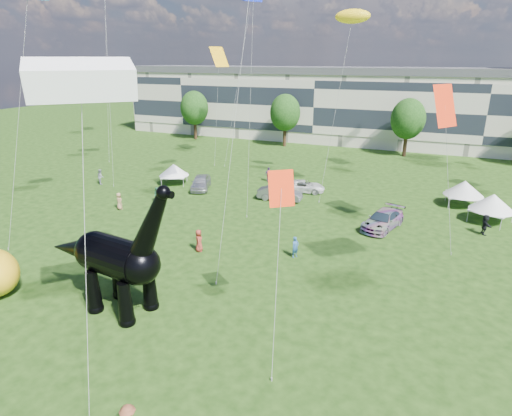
% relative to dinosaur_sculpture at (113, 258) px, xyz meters
% --- Properties ---
extents(ground, '(220.00, 220.00, 0.00)m').
position_rel_dinosaur_sculpture_xyz_m(ground, '(3.92, -0.64, -3.34)').
color(ground, '#16330C').
rests_on(ground, ground).
extents(terrace_row, '(78.00, 11.00, 12.00)m').
position_rel_dinosaur_sculpture_xyz_m(terrace_row, '(-4.08, 61.36, 2.66)').
color(terrace_row, beige).
rests_on(terrace_row, ground).
extents(tree_far_left, '(5.20, 5.20, 9.44)m').
position_rel_dinosaur_sculpture_xyz_m(tree_far_left, '(-26.08, 52.36, 2.95)').
color(tree_far_left, '#382314').
rests_on(tree_far_left, ground).
extents(tree_mid_left, '(5.20, 5.20, 9.44)m').
position_rel_dinosaur_sculpture_xyz_m(tree_mid_left, '(-8.08, 52.36, 2.95)').
color(tree_mid_left, '#382314').
rests_on(tree_mid_left, ground).
extents(tree_mid_right, '(5.20, 5.20, 9.44)m').
position_rel_dinosaur_sculpture_xyz_m(tree_mid_right, '(11.92, 52.36, 2.95)').
color(tree_mid_right, '#382314').
rests_on(tree_mid_right, ground).
extents(dinosaur_sculpture, '(10.87, 3.35, 8.85)m').
position_rel_dinosaur_sculpture_xyz_m(dinosaur_sculpture, '(0.00, 0.00, 0.00)').
color(dinosaur_sculpture, black).
rests_on(dinosaur_sculpture, ground).
extents(car_silver, '(3.62, 5.28, 1.67)m').
position_rel_dinosaur_sculpture_xyz_m(car_silver, '(-8.20, 23.97, -2.51)').
color(car_silver, silver).
rests_on(car_silver, ground).
extents(car_grey, '(4.92, 2.12, 1.58)m').
position_rel_dinosaur_sculpture_xyz_m(car_grey, '(1.75, 23.80, -2.55)').
color(car_grey, slate).
rests_on(car_grey, ground).
extents(car_white, '(5.26, 3.33, 1.35)m').
position_rel_dinosaur_sculpture_xyz_m(car_white, '(3.18, 27.70, -2.67)').
color(car_white, white).
rests_on(car_white, ground).
extents(car_dark, '(3.69, 5.99, 1.62)m').
position_rel_dinosaur_sculpture_xyz_m(car_dark, '(13.15, 19.92, -2.53)').
color(car_dark, '#595960').
rests_on(car_dark, ground).
extents(gazebo_near, '(5.23, 5.23, 2.75)m').
position_rel_dinosaur_sculpture_xyz_m(gazebo_near, '(22.17, 25.54, -1.41)').
color(gazebo_near, white).
rests_on(gazebo_near, ground).
extents(gazebo_far, '(4.29, 4.29, 2.72)m').
position_rel_dinosaur_sculpture_xyz_m(gazebo_far, '(19.85, 29.61, -1.43)').
color(gazebo_far, silver).
rests_on(gazebo_far, ground).
extents(gazebo_left, '(4.70, 4.70, 2.50)m').
position_rel_dinosaur_sculpture_xyz_m(gazebo_left, '(-12.30, 24.59, -1.59)').
color(gazebo_left, white).
rests_on(gazebo_left, ground).
extents(visitors, '(48.76, 44.43, 1.85)m').
position_rel_dinosaur_sculpture_xyz_m(visitors, '(1.76, 15.19, -2.45)').
color(visitors, gray).
rests_on(visitors, ground).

